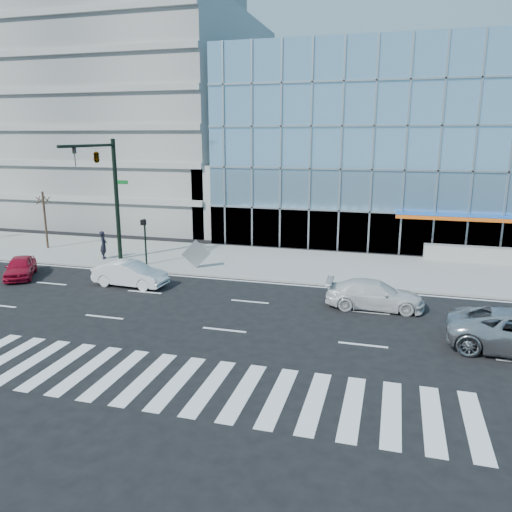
% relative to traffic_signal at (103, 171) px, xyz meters
% --- Properties ---
extents(ground, '(160.00, 160.00, 0.00)m').
position_rel_traffic_signal_xyz_m(ground, '(11.00, -4.57, -6.16)').
color(ground, black).
rests_on(ground, ground).
extents(sidewalk, '(120.00, 8.00, 0.15)m').
position_rel_traffic_signal_xyz_m(sidewalk, '(11.00, 3.43, -6.09)').
color(sidewalk, gray).
rests_on(sidewalk, ground).
extents(theatre_building, '(42.00, 26.00, 15.00)m').
position_rel_traffic_signal_xyz_m(theatre_building, '(25.00, 21.43, 1.34)').
color(theatre_building, '#7EB1D3').
rests_on(theatre_building, ground).
extents(parking_garage, '(24.00, 24.00, 20.00)m').
position_rel_traffic_signal_xyz_m(parking_garage, '(-9.00, 21.43, 3.84)').
color(parking_garage, gray).
rests_on(parking_garage, ground).
extents(ramp_block, '(6.00, 8.00, 6.00)m').
position_rel_traffic_signal_xyz_m(ramp_block, '(5.00, 13.43, -3.16)').
color(ramp_block, gray).
rests_on(ramp_block, ground).
extents(tower_far_mid, '(13.00, 13.00, 60.00)m').
position_rel_traffic_signal_xyz_m(tower_far_mid, '(-47.00, 59.43, 23.84)').
color(tower_far_mid, slate).
rests_on(tower_far_mid, ground).
extents(tower_backdrop, '(14.00, 14.00, 48.00)m').
position_rel_traffic_signal_xyz_m(tower_backdrop, '(-19.00, 65.43, 17.84)').
color(tower_backdrop, gray).
rests_on(tower_backdrop, ground).
extents(traffic_signal, '(1.14, 5.74, 8.00)m').
position_rel_traffic_signal_xyz_m(traffic_signal, '(0.00, 0.00, 0.00)').
color(traffic_signal, black).
rests_on(traffic_signal, sidewalk).
extents(ped_signal_post, '(0.30, 0.33, 3.00)m').
position_rel_traffic_signal_xyz_m(ped_signal_post, '(2.50, 0.37, -4.02)').
color(ped_signal_post, black).
rests_on(ped_signal_post, sidewalk).
extents(street_tree_near, '(1.10, 1.10, 4.23)m').
position_rel_traffic_signal_xyz_m(street_tree_near, '(-7.00, 2.93, -2.39)').
color(street_tree_near, '#332319').
rests_on(street_tree_near, sidewalk).
extents(white_suv, '(4.84, 2.11, 1.38)m').
position_rel_traffic_signal_xyz_m(white_suv, '(17.21, -3.84, -5.47)').
color(white_suv, silver).
rests_on(white_suv, ground).
extents(white_sedan, '(4.35, 1.71, 1.41)m').
position_rel_traffic_signal_xyz_m(white_sedan, '(3.67, -3.71, -5.46)').
color(white_sedan, silver).
rests_on(white_sedan, ground).
extents(red_sedan, '(3.19, 3.97, 1.27)m').
position_rel_traffic_signal_xyz_m(red_sedan, '(-3.62, -3.90, -5.53)').
color(red_sedan, maroon).
rests_on(red_sedan, ground).
extents(pedestrian, '(0.70, 0.82, 1.91)m').
position_rel_traffic_signal_xyz_m(pedestrian, '(-1.01, 1.06, -5.06)').
color(pedestrian, black).
rests_on(pedestrian, sidewalk).
extents(tilted_panel, '(1.68, 0.86, 1.84)m').
position_rel_traffic_signal_xyz_m(tilted_panel, '(5.99, 0.43, -5.10)').
color(tilted_panel, gray).
rests_on(tilted_panel, sidewalk).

